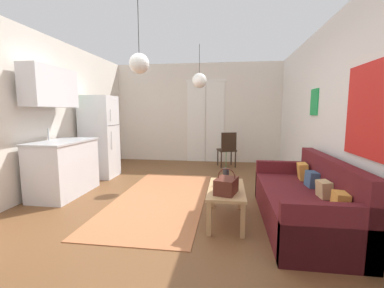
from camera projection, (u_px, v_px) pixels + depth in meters
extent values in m
cube|color=brown|center=(167.00, 213.00, 3.67)|extent=(5.10, 7.89, 0.10)
cube|color=silver|center=(197.00, 113.00, 7.12)|extent=(4.70, 0.10, 2.69)
cube|color=white|center=(196.00, 122.00, 7.10)|extent=(0.50, 0.02, 2.19)
cube|color=white|center=(215.00, 122.00, 7.03)|extent=(0.50, 0.02, 2.19)
cube|color=white|center=(206.00, 81.00, 6.92)|extent=(1.09, 0.03, 0.06)
cube|color=white|center=(346.00, 115.00, 3.18)|extent=(0.10, 7.49, 2.69)
cube|color=red|center=(370.00, 110.00, 2.54)|extent=(0.02, 0.92, 0.96)
cube|color=green|center=(314.00, 102.00, 4.18)|extent=(0.02, 0.33, 0.43)
cube|color=silver|center=(15.00, 114.00, 3.81)|extent=(0.10, 7.49, 2.69)
cube|color=green|center=(61.00, 92.00, 4.76)|extent=(0.02, 0.32, 0.40)
cube|color=#B26B42|center=(161.00, 198.00, 4.12)|extent=(1.40, 3.03, 0.01)
cube|color=#5B191E|center=(299.00, 208.00, 3.17)|extent=(0.85, 2.01, 0.41)
cube|color=#5B191E|center=(330.00, 193.00, 3.10)|extent=(0.15, 2.01, 0.83)
cube|color=#5B191E|center=(329.00, 237.00, 2.23)|extent=(0.85, 0.11, 0.60)
cube|color=#5B191E|center=(283.00, 180.00, 4.10)|extent=(0.85, 0.11, 0.60)
cube|color=gold|center=(340.00, 202.00, 2.49)|extent=(0.14, 0.21, 0.20)
cube|color=tan|center=(324.00, 189.00, 2.92)|extent=(0.15, 0.20, 0.20)
cube|color=#3D5B7F|center=(312.00, 179.00, 3.34)|extent=(0.15, 0.21, 0.21)
cube|color=gold|center=(303.00, 171.00, 3.71)|extent=(0.17, 0.25, 0.25)
cube|color=tan|center=(226.00, 189.00, 3.25)|extent=(0.45, 0.96, 0.04)
cube|color=tan|center=(209.00, 219.00, 2.87)|extent=(0.05, 0.05, 0.39)
cube|color=tan|center=(243.00, 221.00, 2.82)|extent=(0.05, 0.05, 0.39)
cube|color=tan|center=(213.00, 194.00, 3.73)|extent=(0.05, 0.05, 0.39)
cube|color=tan|center=(239.00, 195.00, 3.68)|extent=(0.05, 0.05, 0.39)
cylinder|color=#2D2D33|center=(226.00, 176.00, 3.41)|extent=(0.08, 0.08, 0.21)
cylinder|color=#477F42|center=(226.00, 160.00, 3.39)|extent=(0.01, 0.01, 0.22)
cube|color=#512319|center=(226.00, 186.00, 3.02)|extent=(0.30, 0.37, 0.18)
torus|color=#512319|center=(226.00, 177.00, 3.01)|extent=(0.20, 0.01, 0.20)
cube|color=white|center=(100.00, 137.00, 5.41)|extent=(0.64, 0.59, 1.71)
cube|color=#4C4C51|center=(114.00, 125.00, 5.34)|extent=(0.01, 0.56, 0.01)
cylinder|color=#B7BABF|center=(111.00, 115.00, 5.15)|extent=(0.02, 0.02, 0.24)
cylinder|color=#B7BABF|center=(112.00, 141.00, 5.21)|extent=(0.02, 0.02, 0.38)
cube|color=silver|center=(64.00, 169.00, 4.28)|extent=(0.62, 1.14, 0.88)
cube|color=#B7BABF|center=(62.00, 142.00, 4.22)|extent=(0.65, 1.17, 0.03)
cube|color=#999BA0|center=(63.00, 144.00, 4.23)|extent=(0.36, 0.40, 0.10)
cylinder|color=#B7BABF|center=(48.00, 134.00, 4.25)|extent=(0.02, 0.02, 0.20)
cube|color=silver|center=(50.00, 87.00, 4.13)|extent=(0.32, 1.03, 0.63)
cylinder|color=black|center=(231.00, 157.00, 6.70)|extent=(0.03, 0.03, 0.41)
cylinder|color=black|center=(218.00, 157.00, 6.64)|extent=(0.03, 0.03, 0.41)
cylinder|color=black|center=(235.00, 159.00, 6.37)|extent=(0.03, 0.03, 0.41)
cylinder|color=black|center=(221.00, 160.00, 6.31)|extent=(0.03, 0.03, 0.41)
cube|color=black|center=(227.00, 150.00, 6.48)|extent=(0.52, 0.51, 0.04)
cube|color=black|center=(229.00, 142.00, 6.27)|extent=(0.37, 0.14, 0.45)
cylinder|color=black|center=(138.00, 26.00, 3.01)|extent=(0.01, 0.01, 0.61)
sphere|color=white|center=(139.00, 64.00, 3.07)|extent=(0.24, 0.24, 0.24)
cylinder|color=black|center=(199.00, 59.00, 5.00)|extent=(0.01, 0.01, 0.55)
sphere|color=white|center=(199.00, 81.00, 5.05)|extent=(0.29, 0.29, 0.29)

